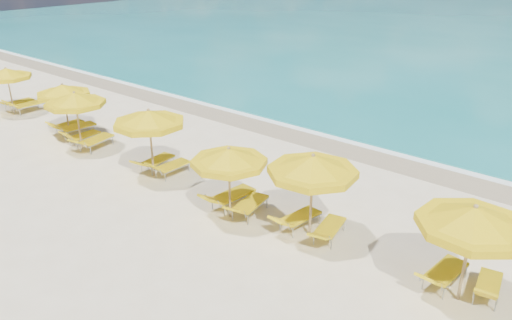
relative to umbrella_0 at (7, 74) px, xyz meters
The scene contains 25 objects.
ground_plane 15.47m from the umbrella_0, ahead, with size 120.00×120.00×0.00m, color beige.
wet_sand_band 16.97m from the umbrella_0, 24.48° to the left, with size 120.00×2.60×0.01m, color tan.
foam_line 17.31m from the umbrella_0, 26.91° to the left, with size 120.00×1.20×0.03m, color white.
whitecap_near 19.13m from the umbrella_0, 60.63° to the left, with size 14.00×0.36×0.05m, color white.
umbrella_0 is the anchor object (origin of this frame).
umbrella_1 5.03m from the umbrella_0, ahead, with size 2.52×2.52×2.37m.
umbrella_2 7.03m from the umbrella_0, ahead, with size 3.08×3.08×2.48m.
umbrella_3 11.56m from the umbrella_0, ahead, with size 3.41×3.41×2.61m.
umbrella_4 15.86m from the umbrella_0, ahead, with size 2.39×2.39×2.38m.
umbrella_5 18.39m from the umbrella_0, ahead, with size 3.18×3.18×2.62m.
umbrella_6 22.79m from the umbrella_0, ahead, with size 3.21×3.21×2.59m.
lounger_0_left 1.93m from the umbrella_0, 133.60° to the left, with size 0.66×1.92×0.75m.
lounger_0_right 1.93m from the umbrella_0, 51.91° to the left, with size 0.71×2.00×0.90m.
lounger_1_left 4.99m from the umbrella_0, ahead, with size 0.56×1.67×0.67m.
lounger_1_right 5.77m from the umbrella_0, ahead, with size 0.83×2.03×0.79m.
lounger_2_left 6.85m from the umbrella_0, ahead, with size 0.68×1.73×0.81m.
lounger_2_right 7.77m from the umbrella_0, ahead, with size 1.01×2.08×0.79m.
lounger_3_left 11.34m from the umbrella_0, ahead, with size 0.81×1.91×0.72m.
lounger_3_right 12.16m from the umbrella_0, ahead, with size 0.62×1.77×0.80m.
lounger_4_left 15.51m from the umbrella_0, ahead, with size 0.82×2.06×0.79m.
lounger_4_right 16.32m from the umbrella_0, ahead, with size 0.97×1.98×0.78m.
lounger_5_left 17.98m from the umbrella_0, ahead, with size 0.82×1.86×0.73m.
lounger_5_right 18.99m from the umbrella_0, ahead, with size 0.93×1.88×0.68m.
lounger_6_left 22.36m from the umbrella_0, ahead, with size 0.78×1.90×0.78m.
lounger_6_right 23.35m from the umbrella_0, ahead, with size 0.78×1.65×0.75m.
Camera 1 is at (9.97, -10.43, 7.82)m, focal length 35.00 mm.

